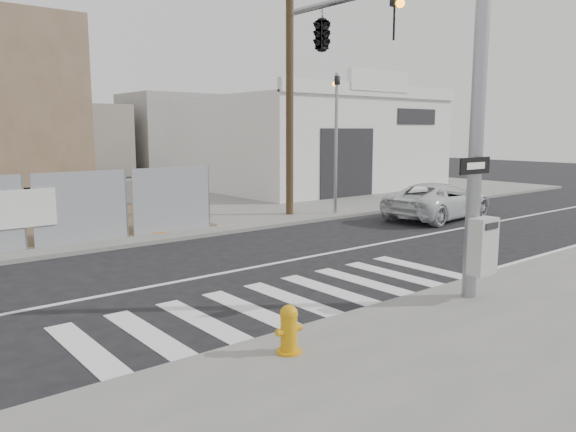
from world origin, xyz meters
TOP-DOWN VIEW (x-y plane):
  - ground at (0.00, 0.00)m, footprint 100.00×100.00m
  - sidewalk_far at (0.00, 14.00)m, footprint 50.00×20.00m
  - signal_pole at (2.49, -2.05)m, footprint 0.96×5.87m
  - far_signal_pole at (8.00, 4.60)m, footprint 0.16×0.20m
  - concrete_wall_right at (-0.50, 14.08)m, footprint 5.50×1.30m
  - auto_shop at (14.00, 12.97)m, footprint 12.00×10.20m
  - utility_pole_right at (6.50, 5.50)m, footprint 1.60×0.28m
  - fire_hydrant at (-1.88, -4.76)m, footprint 0.44×0.41m
  - suv at (10.58, 1.79)m, footprint 5.01×2.70m
  - traffic_cone_d at (0.90, 5.13)m, footprint 0.37×0.37m

SIDE VIEW (x-z plane):
  - ground at x=0.00m, z-range 0.00..0.00m
  - sidewalk_far at x=0.00m, z-range 0.00..0.12m
  - traffic_cone_d at x=0.90m, z-range 0.11..0.79m
  - fire_hydrant at x=-1.88m, z-range 0.12..0.82m
  - suv at x=10.58m, z-range 0.00..1.33m
  - auto_shop at x=14.00m, z-range -0.44..5.51m
  - concrete_wall_right at x=-0.50m, z-range -0.62..7.38m
  - far_signal_pole at x=8.00m, z-range 0.68..6.28m
  - signal_pole at x=2.49m, z-range 1.28..8.28m
  - utility_pole_right at x=6.50m, z-range 0.20..10.20m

